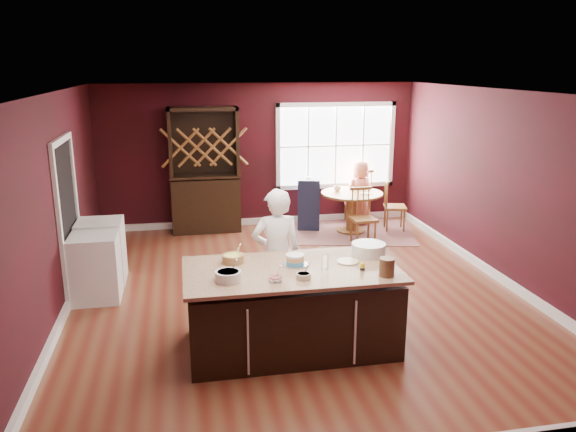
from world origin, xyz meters
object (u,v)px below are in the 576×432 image
Objects in this scene: washer at (96,268)px; dryer at (102,252)px; baker at (276,256)px; layer_cake at (295,260)px; high_chair at (309,203)px; chair_south at (364,217)px; toddler at (308,187)px; dining_table at (352,204)px; kitchen_island at (291,310)px; chair_east at (395,205)px; hutch at (205,171)px; seated_woman at (360,192)px; chair_north at (358,195)px.

dryer is (0.00, 0.64, 0.01)m from washer.
washer is at bearing -25.70° from baker.
high_chair is (1.16, 4.37, -0.47)m from layer_cake.
toddler is (-0.73, 1.11, 0.31)m from chair_south.
dining_table is 0.81m from high_chair.
baker reaches higher than kitchen_island.
baker is 1.81× the size of dryer.
chair_east is 5.58m from washer.
kitchen_island is at bearing -121.59° from layer_cake.
hutch reaches higher than chair_south.
seated_woman reaches higher than toddler.
layer_cake is 5.04m from seated_woman.
kitchen_island reaches higher than dryer.
seated_woman reaches higher than chair_east.
high_chair is 4.43m from washer.
baker is at bearing 32.00° from chair_north.
dining_table is 1.14× the size of chair_south.
dining_table is 3.95m from baker.
hutch reaches higher than seated_woman.
chair_south is at bearing -43.71° from high_chair.
chair_north is (-0.48, 0.77, 0.04)m from chair_east.
chair_north reaches higher than washer.
hutch is at bearing 167.55° from dining_table.
baker is at bearing 93.23° from kitchen_island.
hutch is 2.88m from dryer.
chair_south reaches higher than dryer.
layer_cake is at bearing 98.83° from baker.
baker is 2.83m from dryer.
high_chair is (-1.08, -0.37, -0.02)m from chair_north.
kitchen_island is 4.80m from hutch.
washer is 0.98× the size of dryer.
kitchen_island is 3.31m from dryer.
chair_east is at bearing -130.83° from baker.
kitchen_island is 0.55m from layer_cake.
seated_woman reaches higher than chair_north.
chair_north is 1.19× the size of washer.
dining_table is 1.28× the size of washer.
layer_cake is 0.29× the size of chair_south.
kitchen_island is 2.35× the size of chair_east.
hutch reaches higher than high_chair.
high_chair is at bearing -9.37° from chair_north.
chair_north is at bearing 64.05° from dining_table.
chair_north is 1.15m from high_chair.
washer is at bearing 127.25° from chair_east.
high_chair is at bearing -6.78° from hutch.
dining_table is 0.76m from chair_south.
toddler is at bearing 74.93° from kitchen_island.
washer is at bearing -150.91° from dining_table.
washer is at bearing -128.62° from high_chair.
hutch is 3.42m from washer.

